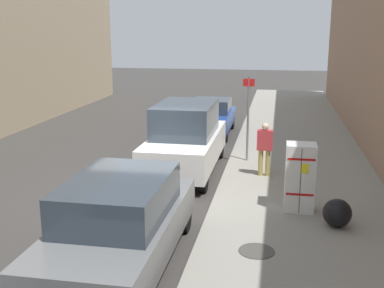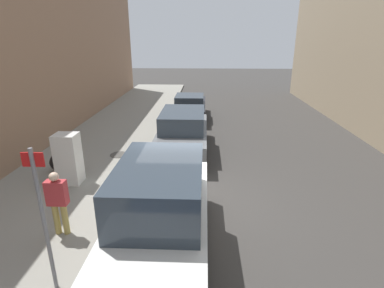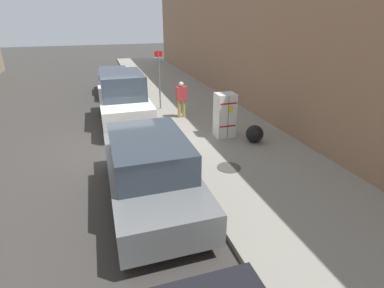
# 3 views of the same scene
# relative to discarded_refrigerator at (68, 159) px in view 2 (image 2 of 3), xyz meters

# --- Properties ---
(ground_plane) EXTENTS (80.00, 80.00, 0.00)m
(ground_plane) POSITION_rel_discarded_refrigerator_xyz_m (3.87, -0.88, -0.94)
(ground_plane) COLOR #383533
(sidewalk_slab) EXTENTS (4.48, 44.00, 0.14)m
(sidewalk_slab) POSITION_rel_discarded_refrigerator_xyz_m (-0.14, -0.88, -0.87)
(sidewalk_slab) COLOR gray
(sidewalk_slab) RESTS_ON ground
(discarded_refrigerator) EXTENTS (0.69, 0.61, 1.61)m
(discarded_refrigerator) POSITION_rel_discarded_refrigerator_xyz_m (0.00, 0.00, 0.00)
(discarded_refrigerator) COLOR white
(discarded_refrigerator) RESTS_ON sidewalk_slab
(manhole_cover) EXTENTS (0.70, 0.70, 0.02)m
(manhole_cover) POSITION_rel_discarded_refrigerator_xyz_m (0.86, 2.40, -0.79)
(manhole_cover) COLOR #47443F
(manhole_cover) RESTS_ON sidewalk_slab
(street_sign_post) EXTENTS (0.36, 0.07, 2.74)m
(street_sign_post) POSITION_rel_discarded_refrigerator_xyz_m (1.51, -4.18, 0.72)
(street_sign_post) COLOR slate
(street_sign_post) RESTS_ON sidewalk_slab
(trash_bag) EXTENTS (0.62, 0.62, 0.62)m
(trash_bag) POSITION_rel_discarded_refrigerator_xyz_m (-0.78, 0.88, -0.49)
(trash_bag) COLOR black
(trash_bag) RESTS_ON sidewalk_slab
(pedestrian_walking_far) EXTENTS (0.45, 0.22, 1.57)m
(pedestrian_walking_far) POSITION_rel_discarded_refrigerator_xyz_m (0.91, -2.59, 0.09)
(pedestrian_walking_far) COLOR #A8934C
(pedestrian_walking_far) RESTS_ON sidewalk_slab
(parked_van_white) EXTENTS (1.92, 4.79, 2.14)m
(parked_van_white) POSITION_rel_discarded_refrigerator_xyz_m (3.32, -3.04, 0.11)
(parked_van_white) COLOR silver
(parked_van_white) RESTS_ON ground
(parked_suv_gray) EXTENTS (1.93, 4.75, 1.73)m
(parked_suv_gray) POSITION_rel_discarded_refrigerator_xyz_m (3.32, 3.20, -0.06)
(parked_suv_gray) COLOR slate
(parked_suv_gray) RESTS_ON ground
(parked_sedan_dark) EXTENTS (1.80, 4.41, 1.39)m
(parked_sedan_dark) POSITION_rel_discarded_refrigerator_xyz_m (3.32, 8.70, -0.22)
(parked_sedan_dark) COLOR black
(parked_sedan_dark) RESTS_ON ground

